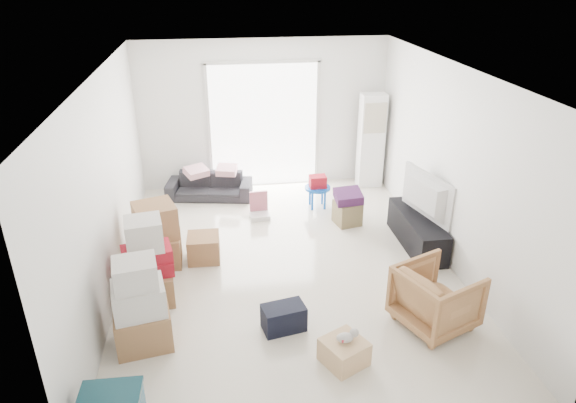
% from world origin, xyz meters
% --- Properties ---
extents(room_shell, '(4.98, 6.48, 3.18)m').
position_xyz_m(room_shell, '(0.00, 0.00, 1.35)').
color(room_shell, beige).
rests_on(room_shell, ground).
extents(sliding_door, '(2.10, 0.04, 2.33)m').
position_xyz_m(sliding_door, '(0.00, 2.98, 1.24)').
color(sliding_door, white).
rests_on(sliding_door, room_shell).
extents(ac_tower, '(0.45, 0.30, 1.75)m').
position_xyz_m(ac_tower, '(1.95, 2.65, 0.88)').
color(ac_tower, white).
rests_on(ac_tower, room_shell).
extents(tv_console, '(0.43, 1.43, 0.48)m').
position_xyz_m(tv_console, '(2.00, 0.30, 0.24)').
color(tv_console, black).
rests_on(tv_console, room_shell).
extents(television, '(0.91, 1.26, 0.15)m').
position_xyz_m(television, '(2.00, 0.30, 0.55)').
color(television, black).
rests_on(television, tv_console).
extents(sofa, '(1.56, 0.69, 0.59)m').
position_xyz_m(sofa, '(-1.05, 2.50, 0.29)').
color(sofa, '#27282D').
rests_on(sofa, room_shell).
extents(pillow_left, '(0.43, 0.40, 0.11)m').
position_xyz_m(pillow_left, '(-1.26, 2.46, 0.64)').
color(pillow_left, '#EEADBD').
rests_on(pillow_left, sofa).
extents(pillow_right, '(0.45, 0.39, 0.13)m').
position_xyz_m(pillow_right, '(-0.73, 2.46, 0.65)').
color(pillow_right, '#EEADBD').
rests_on(pillow_right, sofa).
extents(armchair, '(0.99, 1.02, 0.81)m').
position_xyz_m(armchair, '(1.51, -1.51, 0.41)').
color(armchair, tan).
rests_on(armchair, room_shell).
extents(box_stack_a, '(0.66, 0.58, 1.08)m').
position_xyz_m(box_stack_a, '(-1.80, -1.39, 0.48)').
color(box_stack_a, brown).
rests_on(box_stack_a, room_shell).
extents(box_stack_b, '(0.65, 0.61, 1.13)m').
position_xyz_m(box_stack_b, '(-1.80, -0.54, 0.49)').
color(box_stack_b, brown).
rests_on(box_stack_b, room_shell).
extents(box_stack_c, '(0.66, 0.66, 0.91)m').
position_xyz_m(box_stack_c, '(-1.77, 0.32, 0.44)').
color(box_stack_c, brown).
rests_on(box_stack_c, room_shell).
extents(loose_box, '(0.46, 0.46, 0.37)m').
position_xyz_m(loose_box, '(-1.15, 0.35, 0.18)').
color(loose_box, brown).
rests_on(loose_box, room_shell).
extents(duffel_bag, '(0.53, 0.38, 0.31)m').
position_xyz_m(duffel_bag, '(-0.24, -1.34, 0.15)').
color(duffel_bag, black).
rests_on(duffel_bag, room_shell).
extents(ottoman, '(0.45, 0.45, 0.38)m').
position_xyz_m(ottoman, '(1.15, 1.14, 0.19)').
color(ottoman, olive).
rests_on(ottoman, room_shell).
extents(blanket, '(0.43, 0.43, 0.14)m').
position_xyz_m(blanket, '(1.15, 1.14, 0.45)').
color(blanket, '#481E4B').
rests_on(blanket, ottoman).
extents(kids_table, '(0.44, 0.44, 0.58)m').
position_xyz_m(kids_table, '(0.79, 1.82, 0.41)').
color(kids_table, blue).
rests_on(kids_table, room_shell).
extents(toy_walker, '(0.34, 0.30, 0.43)m').
position_xyz_m(toy_walker, '(-0.24, 1.58, 0.12)').
color(toy_walker, silver).
rests_on(toy_walker, room_shell).
extents(wood_crate, '(0.55, 0.55, 0.28)m').
position_xyz_m(wood_crate, '(0.32, -1.98, 0.14)').
color(wood_crate, '#DEB780').
rests_on(wood_crate, room_shell).
extents(plush_bunny, '(0.25, 0.14, 0.12)m').
position_xyz_m(plush_bunny, '(0.35, -1.98, 0.33)').
color(plush_bunny, '#B2ADA8').
rests_on(plush_bunny, wood_crate).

